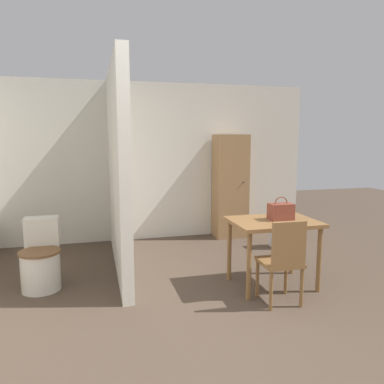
{
  "coord_description": "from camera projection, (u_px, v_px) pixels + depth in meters",
  "views": [
    {
      "loc": [
        -0.76,
        -2.32,
        1.65
      ],
      "look_at": [
        0.35,
        1.9,
        1.0
      ],
      "focal_mm": 35.0,
      "sensor_mm": 36.0,
      "label": 1
    }
  ],
  "objects": [
    {
      "name": "ground_plane",
      "position": [
        213.0,
        372.0,
        2.65
      ],
      "size": [
        16.0,
        16.0,
        0.0
      ],
      "primitive_type": "plane",
      "color": "#4C3D30"
    },
    {
      "name": "wall_back",
      "position": [
        143.0,
        162.0,
        6.0
      ],
      "size": [
        5.48,
        0.12,
        2.5
      ],
      "color": "beige",
      "rests_on": "ground_plane"
    },
    {
      "name": "partition_wall",
      "position": [
        117.0,
        169.0,
        4.66
      ],
      "size": [
        0.12,
        2.44,
        2.5
      ],
      "color": "beige",
      "rests_on": "ground_plane"
    },
    {
      "name": "dining_table",
      "position": [
        273.0,
        229.0,
        4.1
      ],
      "size": [
        0.92,
        0.69,
        0.75
      ],
      "color": "brown",
      "rests_on": "ground_plane"
    },
    {
      "name": "wooden_chair",
      "position": [
        283.0,
        259.0,
        3.65
      ],
      "size": [
        0.39,
        0.39,
        0.86
      ],
      "rotation": [
        0.0,
        0.0,
        -0.02
      ],
      "color": "brown",
      "rests_on": "ground_plane"
    },
    {
      "name": "toilet",
      "position": [
        41.0,
        261.0,
        4.09
      ],
      "size": [
        0.44,
        0.58,
        0.75
      ],
      "color": "silver",
      "rests_on": "ground_plane"
    },
    {
      "name": "handbag",
      "position": [
        281.0,
        211.0,
        4.11
      ],
      "size": [
        0.26,
        0.16,
        0.26
      ],
      "color": "brown",
      "rests_on": "dining_table"
    },
    {
      "name": "wooden_cabinet",
      "position": [
        230.0,
        186.0,
        6.16
      ],
      "size": [
        0.53,
        0.39,
        1.69
      ],
      "color": "#997047",
      "rests_on": "ground_plane"
    },
    {
      "name": "space_heater",
      "position": [
        282.0,
        231.0,
        5.61
      ],
      "size": [
        0.33,
        0.2,
        0.49
      ],
      "color": "#BCBCC1",
      "rests_on": "ground_plane"
    }
  ]
}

